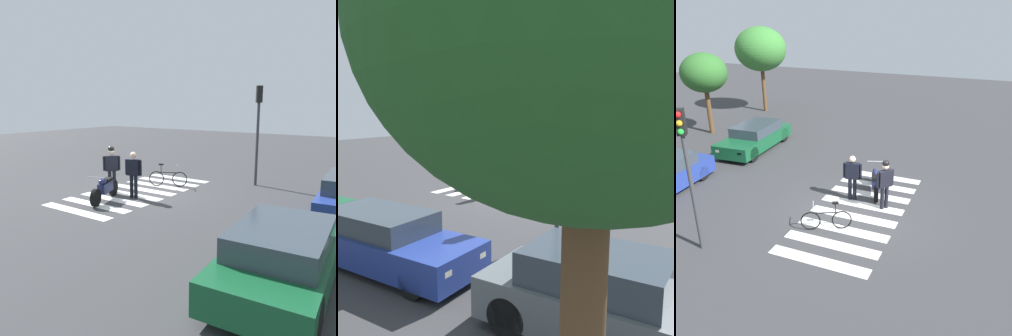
{
  "view_description": "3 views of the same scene",
  "coord_description": "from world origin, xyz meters",
  "views": [
    {
      "loc": [
        10.58,
        8.94,
        3.54
      ],
      "look_at": [
        0.15,
        1.68,
        1.19
      ],
      "focal_mm": 37.49,
      "sensor_mm": 36.0,
      "label": 1
    },
    {
      "loc": [
        -8.97,
        12.87,
        3.74
      ],
      "look_at": [
        -0.13,
        0.77,
        1.3
      ],
      "focal_mm": 41.63,
      "sensor_mm": 36.0,
      "label": 2
    },
    {
      "loc": [
        -10.95,
        -4.06,
        6.63
      ],
      "look_at": [
        0.81,
        0.87,
        1.19
      ],
      "focal_mm": 40.01,
      "sensor_mm": 36.0,
      "label": 3
    }
  ],
  "objects": [
    {
      "name": "ground_plane",
      "position": [
        0.0,
        0.0,
        0.0
      ],
      "size": [
        60.0,
        60.0,
        0.0
      ],
      "primitive_type": "plane",
      "color": "#38383A"
    },
    {
      "name": "police_motorcycle",
      "position": [
        1.64,
        -0.11,
        0.45
      ],
      "size": [
        2.07,
        0.98,
        1.03
      ],
      "color": "black",
      "rests_on": "ground_plane"
    },
    {
      "name": "leaning_bicycle",
      "position": [
        -1.53,
        0.5,
        0.37
      ],
      "size": [
        0.78,
        1.5,
        0.99
      ],
      "color": "black",
      "rests_on": "ground_plane"
    },
    {
      "name": "officer_on_foot",
      "position": [
        0.72,
        0.5,
        1.01
      ],
      "size": [
        0.3,
        0.68,
        1.75
      ],
      "color": "black",
      "rests_on": "ground_plane"
    },
    {
      "name": "officer_by_motorcycle",
      "position": [
        0.53,
        -0.81,
        1.09
      ],
      "size": [
        0.55,
        0.49,
        1.87
      ],
      "color": "black",
      "rests_on": "ground_plane"
    },
    {
      "name": "crosswalk_stripes",
      "position": [
        0.0,
        0.0,
        0.0
      ],
      "size": [
        6.75,
        3.1,
        0.01
      ],
      "color": "silver",
      "rests_on": "ground_plane"
    },
    {
      "name": "car_grey_coupe",
      "position": [
        -6.87,
        7.32,
        0.7
      ],
      "size": [
        4.25,
        1.97,
        1.46
      ],
      "color": "black",
      "rests_on": "ground_plane"
    },
    {
      "name": "car_blue_hatchback",
      "position": [
        -1.64,
        7.57,
        0.64
      ],
      "size": [
        4.76,
        2.01,
        1.33
      ],
      "color": "black",
      "rests_on": "ground_plane"
    },
    {
      "name": "traffic_light_pole",
      "position": [
        -3.92,
        3.51,
        2.86
      ],
      "size": [
        0.35,
        0.33,
        4.26
      ],
      "color": "#38383D",
      "rests_on": "ground_plane"
    },
    {
      "name": "street_tree_near",
      "position": [
        -8.14,
        11.01,
        4.08
      ],
      "size": [
        2.31,
        2.31,
        5.11
      ],
      "color": "brown",
      "rests_on": "ground_plane"
    }
  ]
}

